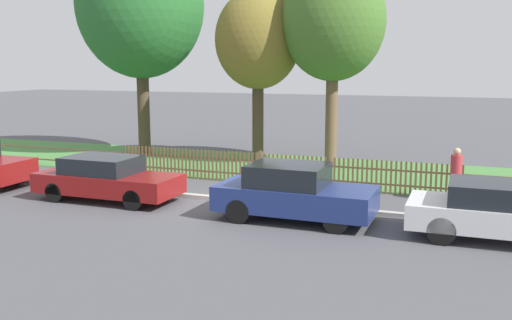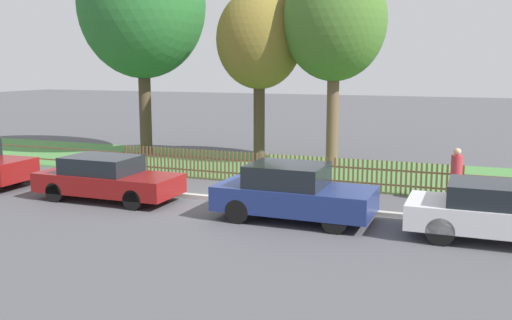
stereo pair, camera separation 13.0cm
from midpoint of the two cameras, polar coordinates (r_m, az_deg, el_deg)
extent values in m
plane|color=#4C4C51|center=(16.02, -1.50, -4.40)|extent=(120.00, 120.00, 0.00)
cube|color=#B2ADA3|center=(16.10, -1.37, -4.11)|extent=(41.90, 0.20, 0.12)
cube|color=#477F3D|center=(21.32, 4.44, -0.93)|extent=(41.90, 6.07, 0.01)
cube|color=brown|center=(18.45, 1.76, -1.64)|extent=(41.90, 0.03, 0.05)
cube|color=brown|center=(18.37, 1.76, -0.27)|extent=(41.90, 0.03, 0.05)
cube|color=brown|center=(20.94, -13.11, 0.07)|extent=(0.06, 0.03, 1.02)
cube|color=brown|center=(20.86, -12.78, 0.04)|extent=(0.06, 0.03, 1.02)
cube|color=brown|center=(20.78, -12.45, 0.02)|extent=(0.06, 0.03, 1.02)
cube|color=brown|center=(20.71, -12.12, 0.00)|extent=(0.06, 0.03, 1.02)
cube|color=brown|center=(20.63, -11.79, -0.03)|extent=(0.06, 0.03, 1.02)
cube|color=brown|center=(20.55, -11.45, -0.05)|extent=(0.06, 0.03, 1.02)
cube|color=brown|center=(20.47, -11.11, -0.07)|extent=(0.06, 0.03, 1.02)
cube|color=brown|center=(20.40, -10.77, -0.10)|extent=(0.06, 0.03, 1.02)
cube|color=brown|center=(20.32, -10.42, -0.12)|extent=(0.06, 0.03, 1.02)
cube|color=brown|center=(20.25, -10.07, -0.15)|extent=(0.06, 0.03, 1.02)
cube|color=brown|center=(20.18, -9.72, -0.17)|extent=(0.06, 0.03, 1.02)
cube|color=brown|center=(20.10, -9.37, -0.20)|extent=(0.06, 0.03, 1.02)
cube|color=brown|center=(20.03, -9.01, -0.22)|extent=(0.06, 0.03, 1.02)
cube|color=brown|center=(19.96, -8.66, -0.25)|extent=(0.06, 0.03, 1.02)
cube|color=brown|center=(19.89, -8.30, -0.27)|extent=(0.06, 0.03, 1.02)
cube|color=brown|center=(19.82, -7.93, -0.30)|extent=(0.06, 0.03, 1.02)
cube|color=brown|center=(19.75, -7.57, -0.32)|extent=(0.06, 0.03, 1.02)
cube|color=brown|center=(19.68, -7.20, -0.35)|extent=(0.06, 0.03, 1.02)
cube|color=brown|center=(19.62, -6.83, -0.38)|extent=(0.06, 0.03, 1.02)
cube|color=brown|center=(19.55, -6.46, -0.40)|extent=(0.06, 0.03, 1.02)
cube|color=brown|center=(19.48, -6.08, -0.43)|extent=(0.06, 0.03, 1.02)
cube|color=brown|center=(19.42, -5.70, -0.46)|extent=(0.06, 0.03, 1.02)
cube|color=brown|center=(19.36, -5.32, -0.48)|extent=(0.06, 0.03, 1.02)
cube|color=brown|center=(19.29, -4.94, -0.51)|extent=(0.06, 0.03, 1.02)
cube|color=brown|center=(19.23, -4.55, -0.54)|extent=(0.06, 0.03, 1.02)
cube|color=brown|center=(19.17, -4.16, -0.56)|extent=(0.06, 0.03, 1.02)
cube|color=brown|center=(19.11, -3.77, -0.59)|extent=(0.06, 0.03, 1.02)
cube|color=brown|center=(19.05, -3.38, -0.62)|extent=(0.06, 0.03, 1.02)
cube|color=brown|center=(18.99, -2.98, -0.64)|extent=(0.06, 0.03, 1.02)
cube|color=brown|center=(18.93, -2.59, -0.67)|extent=(0.06, 0.03, 1.02)
cube|color=brown|center=(18.88, -2.19, -0.70)|extent=(0.06, 0.03, 1.02)
cube|color=brown|center=(18.82, -1.78, -0.73)|extent=(0.06, 0.03, 1.02)
cube|color=brown|center=(18.77, -1.38, -0.76)|extent=(0.06, 0.03, 1.02)
cube|color=brown|center=(18.71, -0.97, -0.78)|extent=(0.06, 0.03, 1.02)
cube|color=brown|center=(18.66, -0.56, -0.81)|extent=(0.06, 0.03, 1.02)
cube|color=brown|center=(18.61, -0.15, -0.84)|extent=(0.06, 0.03, 1.02)
cube|color=brown|center=(18.56, 0.27, -0.87)|extent=(0.06, 0.03, 1.02)
cube|color=brown|center=(18.51, 0.68, -0.90)|extent=(0.06, 0.03, 1.02)
cube|color=brown|center=(18.46, 1.10, -0.93)|extent=(0.06, 0.03, 1.02)
cube|color=brown|center=(18.41, 1.52, -0.96)|extent=(0.06, 0.03, 1.02)
cube|color=brown|center=(18.36, 1.95, -0.98)|extent=(0.06, 0.03, 1.02)
cube|color=brown|center=(18.32, 2.37, -1.01)|extent=(0.06, 0.03, 1.02)
cube|color=brown|center=(18.27, 2.80, -1.04)|extent=(0.06, 0.03, 1.02)
cube|color=brown|center=(18.23, 3.23, -1.07)|extent=(0.06, 0.03, 1.02)
cube|color=brown|center=(18.19, 3.66, -1.10)|extent=(0.06, 0.03, 1.02)
cube|color=brown|center=(18.14, 4.10, -1.13)|extent=(0.06, 0.03, 1.02)
cube|color=brown|center=(18.10, 4.53, -1.16)|extent=(0.06, 0.03, 1.02)
cube|color=brown|center=(18.06, 4.97, -1.19)|extent=(0.06, 0.03, 1.02)
cube|color=brown|center=(18.02, 5.41, -1.22)|extent=(0.06, 0.03, 1.02)
cube|color=brown|center=(17.99, 5.85, -1.25)|extent=(0.06, 0.03, 1.02)
cube|color=brown|center=(17.95, 6.29, -1.28)|extent=(0.06, 0.03, 1.02)
cube|color=brown|center=(17.92, 6.74, -1.31)|extent=(0.06, 0.03, 1.02)
cube|color=brown|center=(17.88, 7.19, -1.34)|extent=(0.06, 0.03, 1.02)
cube|color=brown|center=(17.85, 7.64, -1.37)|extent=(0.06, 0.03, 1.02)
cube|color=brown|center=(17.82, 8.09, -1.40)|extent=(0.06, 0.03, 1.02)
cube|color=brown|center=(17.78, 8.54, -1.43)|extent=(0.06, 0.03, 1.02)
cube|color=brown|center=(17.75, 8.99, -1.46)|extent=(0.06, 0.03, 1.02)
cube|color=brown|center=(17.73, 9.45, -1.49)|extent=(0.06, 0.03, 1.02)
cube|color=brown|center=(17.70, 9.90, -1.52)|extent=(0.06, 0.03, 1.02)
cube|color=brown|center=(17.67, 10.36, -1.55)|extent=(0.06, 0.03, 1.02)
cube|color=brown|center=(17.65, 10.82, -1.58)|extent=(0.06, 0.03, 1.02)
cube|color=brown|center=(17.62, 11.28, -1.61)|extent=(0.06, 0.03, 1.02)
cube|color=brown|center=(17.60, 11.74, -1.64)|extent=(0.06, 0.03, 1.02)
cube|color=brown|center=(17.58, 12.21, -1.67)|extent=(0.06, 0.03, 1.02)
cube|color=brown|center=(17.56, 12.67, -1.70)|extent=(0.06, 0.03, 1.02)
cube|color=brown|center=(17.54, 13.14, -1.73)|extent=(0.06, 0.03, 1.02)
cube|color=brown|center=(17.52, 13.60, -1.76)|extent=(0.06, 0.03, 1.02)
cube|color=brown|center=(17.50, 14.07, -1.78)|extent=(0.06, 0.03, 1.02)
cube|color=brown|center=(17.48, 14.54, -1.81)|extent=(0.06, 0.03, 1.02)
cube|color=brown|center=(17.47, 15.01, -1.84)|extent=(0.06, 0.03, 1.02)
cube|color=brown|center=(17.46, 15.48, -1.87)|extent=(0.06, 0.03, 1.02)
cube|color=brown|center=(17.44, 15.95, -1.90)|extent=(0.06, 0.03, 1.02)
cube|color=brown|center=(17.43, 16.42, -1.93)|extent=(0.06, 0.03, 1.02)
cube|color=brown|center=(17.42, 16.89, -1.96)|extent=(0.06, 0.03, 1.02)
cube|color=brown|center=(17.41, 17.36, -1.99)|extent=(0.06, 0.03, 1.02)
cube|color=brown|center=(17.40, 17.83, -2.02)|extent=(0.06, 0.03, 1.02)
cube|color=brown|center=(17.40, 18.31, -2.05)|extent=(0.06, 0.03, 1.02)
cube|color=brown|center=(17.39, 18.78, -2.08)|extent=(0.06, 0.03, 1.02)
cube|color=brown|center=(17.39, 19.25, -2.10)|extent=(0.06, 0.03, 1.02)
cube|color=brown|center=(17.39, 19.73, -2.13)|extent=(0.06, 0.03, 1.02)
cylinder|color=black|center=(20.17, -23.01, -1.36)|extent=(0.64, 0.16, 0.64)
cube|color=maroon|center=(16.88, -14.76, -2.22)|extent=(4.17, 1.68, 0.55)
cube|color=black|center=(16.90, -15.41, -0.45)|extent=(2.01, 1.50, 0.48)
cylinder|color=black|center=(16.85, -9.65, -2.86)|extent=(0.56, 0.14, 0.56)
cylinder|color=black|center=(15.60, -12.45, -3.95)|extent=(0.56, 0.14, 0.56)
cylinder|color=black|center=(18.27, -16.66, -2.17)|extent=(0.56, 0.14, 0.56)
cylinder|color=black|center=(17.13, -19.72, -3.09)|extent=(0.56, 0.14, 0.56)
cube|color=navy|center=(14.26, 3.70, -3.83)|extent=(3.93, 1.76, 0.61)
cube|color=black|center=(14.20, 2.96, -1.49)|extent=(1.89, 1.57, 0.54)
cylinder|color=black|center=(14.79, 9.12, -4.49)|extent=(0.60, 0.14, 0.60)
cylinder|color=black|center=(13.27, 7.70, -6.07)|extent=(0.60, 0.14, 0.60)
cylinder|color=black|center=(15.44, 0.25, -3.78)|extent=(0.60, 0.14, 0.60)
cylinder|color=black|center=(14.00, -2.07, -5.17)|extent=(0.60, 0.14, 0.60)
cube|color=silver|center=(13.68, 23.40, -5.26)|extent=(4.14, 1.77, 0.56)
cube|color=black|center=(13.56, 22.67, -3.11)|extent=(1.99, 1.58, 0.47)
cylinder|color=black|center=(14.50, 18.13, -5.10)|extent=(0.62, 0.14, 0.62)
cylinder|color=black|center=(12.96, 17.78, -6.79)|extent=(0.62, 0.14, 0.62)
cylinder|color=black|center=(16.09, 6.22, -3.40)|extent=(0.54, 0.13, 0.54)
cylinder|color=black|center=(16.54, 1.93, -3.01)|extent=(0.54, 0.13, 0.54)
ellipsoid|color=#2D3851|center=(16.22, 4.06, -1.89)|extent=(1.76, 0.84, 0.91)
ellipsoid|color=#2D3851|center=(16.04, 5.43, -1.15)|extent=(0.45, 0.94, 0.42)
cylinder|color=#473828|center=(24.93, -11.35, 5.80)|extent=(0.51, 0.51, 4.66)
ellipsoid|color=#286B2D|center=(25.01, -11.65, 15.00)|extent=(5.30, 5.30, 6.10)
cylinder|color=#473828|center=(22.73, 0.03, 4.53)|extent=(0.45, 0.45, 3.77)
ellipsoid|color=olive|center=(22.67, 0.03, 11.98)|extent=(3.36, 3.36, 3.86)
cylinder|color=brown|center=(21.87, 7.39, 4.87)|extent=(0.45, 0.45, 4.24)
ellipsoid|color=#426B28|center=(21.87, 7.58, 13.62)|extent=(3.86, 3.86, 4.43)
cylinder|color=#7F6B51|center=(17.09, 19.38, -2.76)|extent=(0.14, 0.14, 0.76)
cylinder|color=#7F6B51|center=(16.96, 18.76, -2.81)|extent=(0.14, 0.14, 0.76)
cylinder|color=#B73338|center=(16.90, 19.19, -0.54)|extent=(0.44, 0.44, 0.60)
sphere|color=tan|center=(16.84, 19.27, 0.81)|extent=(0.21, 0.21, 0.21)
camera|label=1|loc=(0.07, -90.22, -0.04)|focal=40.00mm
camera|label=2|loc=(0.07, 89.78, 0.04)|focal=40.00mm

